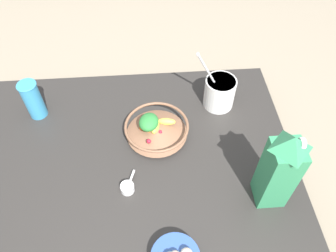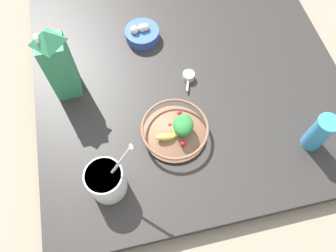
# 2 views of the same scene
# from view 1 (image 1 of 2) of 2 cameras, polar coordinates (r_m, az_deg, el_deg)

# --- Properties ---
(ground_plane) EXTENTS (6.00, 6.00, 0.00)m
(ground_plane) POSITION_cam_1_polar(r_m,az_deg,el_deg) (1.10, -6.77, -13.38)
(ground_plane) COLOR gray
(countertop) EXTENTS (1.14, 1.14, 0.05)m
(countertop) POSITION_cam_1_polar(r_m,az_deg,el_deg) (1.08, -6.89, -12.81)
(countertop) COLOR #2D2B28
(countertop) RESTS_ON ground_plane
(fruit_bowl) EXTENTS (0.23, 0.23, 0.09)m
(fruit_bowl) POSITION_cam_1_polar(r_m,az_deg,el_deg) (1.16, -2.09, -0.39)
(fruit_bowl) COLOR brown
(fruit_bowl) RESTS_ON countertop
(milk_carton) EXTENTS (0.09, 0.09, 0.30)m
(milk_carton) POSITION_cam_1_polar(r_m,az_deg,el_deg) (0.97, 18.83, -7.23)
(milk_carton) COLOR #338C59
(milk_carton) RESTS_ON countertop
(yogurt_tub) EXTENTS (0.12, 0.16, 0.26)m
(yogurt_tub) POSITION_cam_1_polar(r_m,az_deg,el_deg) (1.25, 8.98, 5.99)
(yogurt_tub) COLOR white
(yogurt_tub) RESTS_ON countertop
(drinking_cup) EXTENTS (0.07, 0.07, 0.15)m
(drinking_cup) POSITION_cam_1_polar(r_m,az_deg,el_deg) (1.28, -22.49, 4.33)
(drinking_cup) COLOR #3893C6
(drinking_cup) RESTS_ON countertop
(measuring_scoop) EXTENTS (0.09, 0.05, 0.03)m
(measuring_scoop) POSITION_cam_1_polar(r_m,az_deg,el_deg) (1.06, -7.02, -10.56)
(measuring_scoop) COLOR white
(measuring_scoop) RESTS_ON countertop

